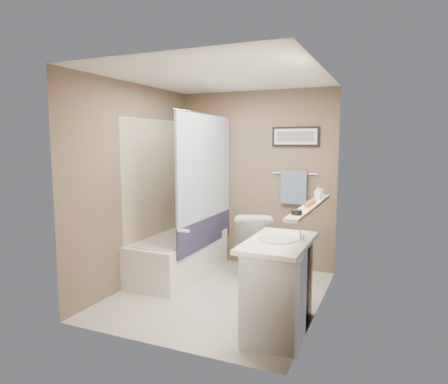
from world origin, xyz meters
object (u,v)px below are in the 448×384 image
at_px(hair_brush_front, 309,204).
at_px(bathtub, 179,256).
at_px(toilet, 254,243).
at_px(glass_jar, 320,193).
at_px(soap_bottle, 318,193).
at_px(candle_bowl_near, 297,212).
at_px(hair_brush_back, 311,202).
at_px(vanity, 279,288).

bearing_deg(hair_brush_front, bathtub, 159.81).
height_order(toilet, glass_jar, glass_jar).
xyz_separation_m(bathtub, soap_bottle, (1.79, -0.18, 0.93)).
bearing_deg(toilet, soap_bottle, 127.73).
relative_size(toilet, glass_jar, 8.27).
bearing_deg(soap_bottle, hair_brush_front, -90.00).
height_order(toilet, hair_brush_front, hair_brush_front).
relative_size(bathtub, candle_bowl_near, 16.67).
relative_size(candle_bowl_near, soap_bottle, 0.65).
bearing_deg(hair_brush_back, toilet, 133.64).
relative_size(hair_brush_front, soap_bottle, 1.59).
xyz_separation_m(hair_brush_front, soap_bottle, (0.00, 0.47, 0.05)).
height_order(bathtub, toilet, toilet).
xyz_separation_m(vanity, candle_bowl_near, (0.19, -0.17, 0.73)).
height_order(toilet, candle_bowl_near, candle_bowl_near).
bearing_deg(soap_bottle, toilet, 146.26).
distance_m(hair_brush_front, glass_jar, 0.60).
distance_m(bathtub, toilet, 0.99).
bearing_deg(hair_brush_front, vanity, -120.05).
distance_m(candle_bowl_near, hair_brush_front, 0.49).
bearing_deg(bathtub, toilet, 27.50).
height_order(hair_brush_front, soap_bottle, soap_bottle).
xyz_separation_m(bathtub, candle_bowl_near, (1.79, -1.15, 0.89)).
xyz_separation_m(bathtub, hair_brush_front, (1.79, -0.66, 0.89)).
xyz_separation_m(candle_bowl_near, hair_brush_back, (0.00, 0.62, 0.00)).
xyz_separation_m(toilet, glass_jar, (0.91, -0.48, 0.75)).
xyz_separation_m(bathtub, glass_jar, (1.79, -0.06, 0.92)).
relative_size(candle_bowl_near, hair_brush_back, 0.41).
bearing_deg(soap_bottle, glass_jar, 90.00).
relative_size(bathtub, hair_brush_back, 6.82).
relative_size(toilet, hair_brush_front, 3.76).
bearing_deg(glass_jar, soap_bottle, -90.00).
bearing_deg(candle_bowl_near, hair_brush_back, 90.00).
bearing_deg(candle_bowl_near, hair_brush_front, 90.00).
xyz_separation_m(glass_jar, soap_bottle, (0.00, -0.12, 0.02)).
distance_m(toilet, soap_bottle, 1.34).
relative_size(toilet, vanity, 0.92).
bearing_deg(toilet, glass_jar, 133.47).
bearing_deg(hair_brush_back, vanity, -112.51).
xyz_separation_m(vanity, glass_jar, (0.19, 0.92, 0.77)).
relative_size(glass_jar, soap_bottle, 0.72).
bearing_deg(vanity, candle_bowl_near, -47.09).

